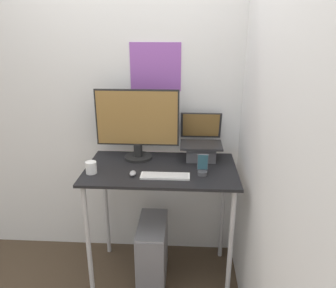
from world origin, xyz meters
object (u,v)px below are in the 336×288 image
computer_tower (153,251)px  cell_phone (203,168)px  monitor (137,125)px  laptop (201,147)px  mouse (133,173)px  keyboard (165,176)px

computer_tower → cell_phone: bearing=-9.9°
monitor → computer_tower: 0.98m
laptop → mouse: (-0.46, -0.33, -0.08)m
monitor → mouse: size_ratio=8.95×
computer_tower → mouse: bearing=-137.5°
laptop → monitor: size_ratio=0.54×
keyboard → cell_phone: (0.25, 0.05, 0.04)m
laptop → monitor: bearing=-177.8°
monitor → mouse: monitor is taller
mouse → monitor: bearing=91.3°
cell_phone → computer_tower: 0.82m
laptop → computer_tower: bearing=-147.6°
monitor → cell_phone: size_ratio=4.08×
mouse → cell_phone: (0.47, 0.04, 0.03)m
keyboard → computer_tower: bearing=133.5°
mouse → computer_tower: (0.11, 0.10, -0.70)m
monitor → computer_tower: size_ratio=1.25×
keyboard → computer_tower: 0.71m
laptop → keyboard: 0.43m
monitor → mouse: 0.39m
laptop → keyboard: laptop is taller
monitor → keyboard: (0.23, -0.32, -0.25)m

